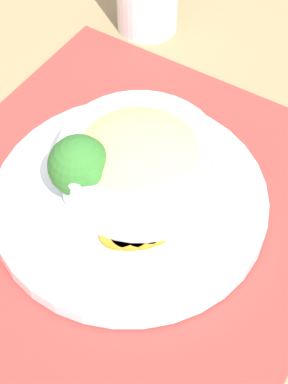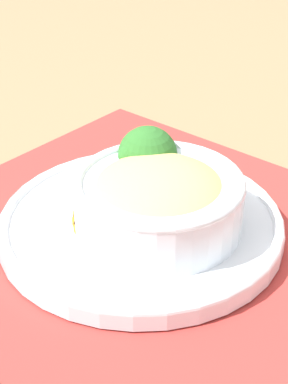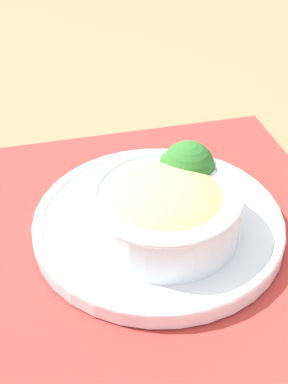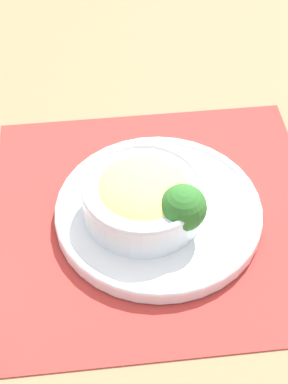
% 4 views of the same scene
% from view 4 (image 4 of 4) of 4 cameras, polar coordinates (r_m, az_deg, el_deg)
% --- Properties ---
extents(ground_plane, '(4.00, 4.00, 0.00)m').
position_cam_4_polar(ground_plane, '(0.88, 1.27, -2.37)').
color(ground_plane, '#8C704C').
extents(placemat, '(0.46, 0.47, 0.00)m').
position_cam_4_polar(placemat, '(0.88, 1.28, -2.29)').
color(placemat, '#B2332D').
rests_on(placemat, ground_plane).
extents(plate, '(0.28, 0.28, 0.02)m').
position_cam_4_polar(plate, '(0.87, 1.29, -1.73)').
color(plate, silver).
rests_on(plate, placemat).
extents(bowl, '(0.16, 0.16, 0.07)m').
position_cam_4_polar(bowl, '(0.84, -0.12, -0.11)').
color(bowl, silver).
rests_on(bowl, plate).
extents(broccoli_floret, '(0.06, 0.06, 0.08)m').
position_cam_4_polar(broccoli_floret, '(0.81, 3.50, -1.45)').
color(broccoli_floret, '#759E51').
rests_on(broccoli_floret, plate).
extents(carrot_slice_near, '(0.04, 0.04, 0.01)m').
position_cam_4_polar(carrot_slice_near, '(0.88, 4.03, -0.38)').
color(carrot_slice_near, orange).
rests_on(carrot_slice_near, plate).
extents(carrot_slice_middle, '(0.04, 0.04, 0.01)m').
position_cam_4_polar(carrot_slice_middle, '(0.89, 3.62, 0.06)').
color(carrot_slice_middle, orange).
rests_on(carrot_slice_middle, plate).
extents(carrot_slice_far, '(0.04, 0.04, 0.01)m').
position_cam_4_polar(carrot_slice_far, '(0.89, 3.09, 0.42)').
color(carrot_slice_far, orange).
rests_on(carrot_slice_far, plate).
extents(carrot_slice_extra, '(0.04, 0.04, 0.01)m').
position_cam_4_polar(carrot_slice_extra, '(0.89, 2.48, 0.68)').
color(carrot_slice_extra, orange).
rests_on(carrot_slice_extra, plate).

